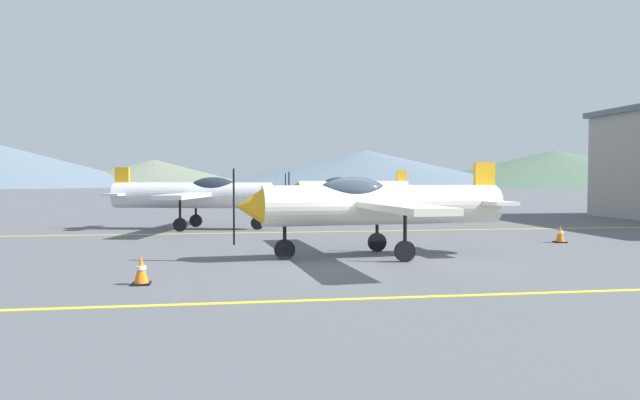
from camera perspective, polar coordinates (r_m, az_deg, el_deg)
ground_plane at (r=14.89m, az=5.06°, el=-6.12°), size 400.00×400.00×0.00m
apron_line_near at (r=10.82m, az=10.56°, el=-9.30°), size 80.00×0.16×0.01m
apron_line_far at (r=23.02m, az=0.12°, el=-3.14°), size 80.00×0.16×0.01m
airplane_near at (r=15.78m, az=5.26°, el=-0.34°), size 7.51×8.63×2.58m
airplane_mid at (r=24.68m, az=-11.72°, el=0.55°), size 7.55×8.59×2.58m
airplane_far at (r=33.99m, az=2.82°, el=1.04°), size 7.52×8.64×2.58m
traffic_cone_front at (r=20.83m, az=22.46°, el=-3.09°), size 0.36×0.36×0.59m
traffic_cone_side at (r=12.32m, az=-17.11°, el=-6.61°), size 0.36×0.36×0.59m
hill_centerleft at (r=161.05m, az=-16.03°, el=2.62°), size 53.76×53.76×6.93m
hill_centerright at (r=146.96m, az=4.37°, el=3.15°), size 78.84×78.84×9.02m
hill_right at (r=158.08m, az=21.93°, el=2.92°), size 77.66×77.66×8.95m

